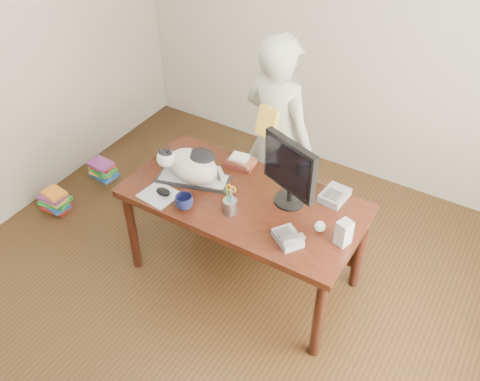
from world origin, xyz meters
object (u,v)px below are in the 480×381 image
desk (250,208)px  book_stack (241,162)px  calculator (334,195)px  book_pile_a (55,200)px  book_pile_b (103,169)px  mouse (163,192)px  pen_cup (230,205)px  coffee_mug (184,202)px  speaker (344,233)px  keyboard (194,179)px  phone (288,238)px  baseball (320,226)px  cat (190,164)px  person (277,138)px  monitor (290,170)px

desk → book_stack: size_ratio=7.66×
calculator → book_stack: bearing=-175.0°
book_pile_a → book_pile_b: book_pile_a is taller
mouse → desk: bearing=40.5°
pen_cup → coffee_mug: pen_cup is taller
speaker → book_stack: 0.99m
desk → keyboard: bearing=-165.4°
phone → book_pile_b: 2.34m
calculator → book_pile_a: calculator is taller
phone → pen_cup: bearing=-150.6°
pen_cup → mouse: size_ratio=2.05×
baseball → calculator: baseball is taller
cat → coffee_mug: (0.12, -0.25, -0.09)m
coffee_mug → person: bearing=79.1°
person → book_pile_a: 1.99m
desk → cat: bearing=-165.0°
monitor → mouse: monitor is taller
keyboard → monitor: 0.72m
mouse → speaker: 1.22m
coffee_mug → phone: (0.72, 0.08, -0.02)m
desk → baseball: 0.60m
desk → baseball: size_ratio=23.11×
pen_cup → calculator: (0.52, 0.47, -0.04)m
keyboard → baseball: size_ratio=7.60×
coffee_mug → book_pile_b: bearing=156.3°
mouse → monitor: bearing=31.8°
desk → phone: phone is taller
keyboard → speaker: speaker is taller
pen_cup → coffee_mug: (-0.28, -0.12, -0.02)m
speaker → calculator: size_ratio=0.79×
speaker → baseball: speaker is taller
desk → person: (-0.10, 0.57, 0.22)m
mouse → coffee_mug: size_ratio=0.93×
book_stack → book_pile_a: 1.77m
cat → baseball: size_ratio=6.80×
book_pile_a → book_pile_b: 0.55m
phone → baseball: size_ratio=3.30×
book_stack → keyboard: bearing=-122.4°
mouse → book_pile_a: mouse is taller
phone → book_pile_a: phone is taller
desk → book_pile_a: 1.85m
mouse → coffee_mug: coffee_mug is taller
mouse → book_pile_b: 1.55m
monitor → phone: monitor is taller
baseball → calculator: (-0.05, 0.33, -0.01)m
mouse → speaker: (1.20, 0.20, 0.06)m
baseball → person: size_ratio=0.04×
cat → baseball: (0.96, 0.01, -0.10)m
pen_cup → cat: bearing=161.2°
pen_cup → baseball: (0.56, 0.14, -0.03)m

